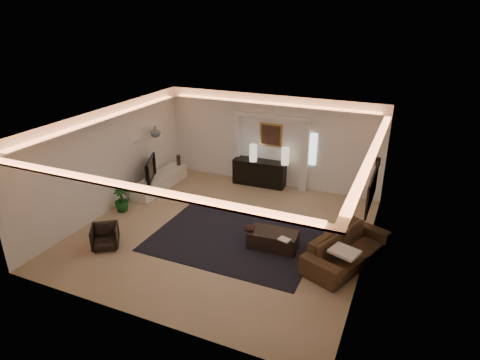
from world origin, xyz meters
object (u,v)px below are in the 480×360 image
at_px(console, 260,173).
at_px(armchair, 105,237).
at_px(coffee_table, 273,240).
at_px(sofa, 348,249).

distance_m(console, armchair, 5.43).
relative_size(coffee_table, armchair, 1.84).
relative_size(console, armchair, 2.69).
bearing_deg(console, coffee_table, -66.04).
bearing_deg(console, armchair, -113.87).
xyz_separation_m(sofa, coffee_table, (-1.73, -0.08, -0.14)).
distance_m(sofa, armchair, 5.69).
height_order(coffee_table, armchair, armchair).
height_order(sofa, coffee_table, sofa).
bearing_deg(armchair, console, 33.02).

